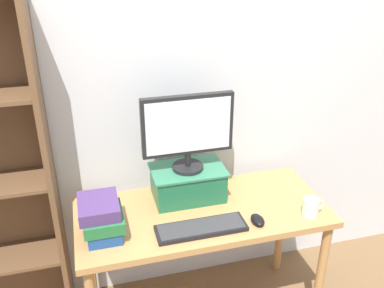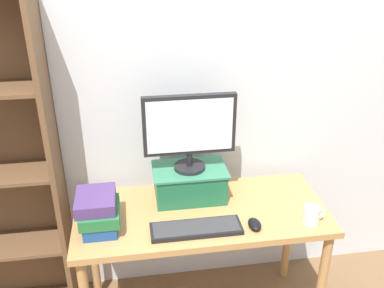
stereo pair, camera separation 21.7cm
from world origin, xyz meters
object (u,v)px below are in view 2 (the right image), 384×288
(desk, at_px, (201,225))
(riser_box, at_px, (190,182))
(book_stack, at_px, (99,211))
(computer_monitor, at_px, (189,129))
(coffee_mug, at_px, (312,215))
(keyboard, at_px, (196,228))
(computer_mouse, at_px, (255,224))

(desk, height_order, riser_box, riser_box)
(book_stack, bearing_deg, computer_monitor, 23.27)
(riser_box, relative_size, coffee_mug, 3.44)
(desk, relative_size, riser_box, 3.33)
(computer_monitor, distance_m, keyboard, 0.51)
(computer_monitor, relative_size, keyboard, 1.07)
(desk, distance_m, book_stack, 0.57)
(computer_mouse, height_order, coffee_mug, coffee_mug)
(desk, relative_size, book_stack, 5.50)
(desk, height_order, coffee_mug, coffee_mug)
(riser_box, relative_size, computer_mouse, 3.89)
(coffee_mug, bearing_deg, computer_mouse, 178.61)
(book_stack, height_order, coffee_mug, book_stack)
(computer_mouse, bearing_deg, computer_monitor, 130.55)
(desk, distance_m, coffee_mug, 0.59)
(computer_mouse, bearing_deg, book_stack, 171.20)
(desk, xyz_separation_m, computer_mouse, (0.24, -0.19, 0.11))
(computer_mouse, bearing_deg, keyboard, 176.49)
(keyboard, bearing_deg, book_stack, 167.98)
(riser_box, xyz_separation_m, book_stack, (-0.49, -0.21, 0.00))
(book_stack, xyz_separation_m, coffee_mug, (1.07, -0.13, -0.05))
(computer_monitor, height_order, book_stack, computer_monitor)
(computer_mouse, height_order, book_stack, book_stack)
(riser_box, distance_m, book_stack, 0.53)
(computer_mouse, bearing_deg, riser_box, 130.42)
(desk, height_order, computer_monitor, computer_monitor)
(computer_monitor, xyz_separation_m, keyboard, (-0.01, -0.31, -0.41))
(keyboard, xyz_separation_m, book_stack, (-0.48, 0.10, 0.08))
(keyboard, xyz_separation_m, coffee_mug, (0.59, -0.03, 0.04))
(riser_box, relative_size, book_stack, 1.65)
(computer_monitor, bearing_deg, coffee_mug, -30.20)
(book_stack, distance_m, coffee_mug, 1.08)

